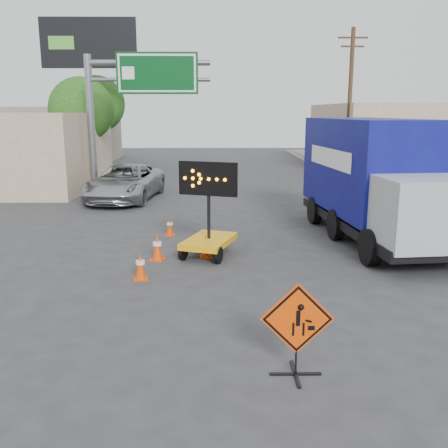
{
  "coord_description": "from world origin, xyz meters",
  "views": [
    {
      "loc": [
        -0.13,
        -7.56,
        4.07
      ],
      "look_at": [
        -0.0,
        3.34,
        1.61
      ],
      "focal_mm": 40.0,
      "sensor_mm": 36.0,
      "label": 1
    }
  ],
  "objects_px": {
    "construction_sign": "(297,327)",
    "arrow_board": "(209,235)",
    "box_truck": "(373,186)",
    "pickup_truck": "(125,182)"
  },
  "relations": [
    {
      "from": "construction_sign",
      "to": "arrow_board",
      "type": "height_order",
      "value": "arrow_board"
    },
    {
      "from": "box_truck",
      "to": "pickup_truck",
      "type": "bearing_deg",
      "value": 135.63
    },
    {
      "from": "construction_sign",
      "to": "box_truck",
      "type": "distance_m",
      "value": 9.45
    },
    {
      "from": "construction_sign",
      "to": "arrow_board",
      "type": "relative_size",
      "value": 0.56
    },
    {
      "from": "construction_sign",
      "to": "box_truck",
      "type": "xyz_separation_m",
      "value": [
        3.76,
        8.63,
        0.93
      ]
    },
    {
      "from": "arrow_board",
      "to": "box_truck",
      "type": "relative_size",
      "value": 0.33
    },
    {
      "from": "construction_sign",
      "to": "pickup_truck",
      "type": "bearing_deg",
      "value": 109.1
    },
    {
      "from": "construction_sign",
      "to": "box_truck",
      "type": "relative_size",
      "value": 0.18
    },
    {
      "from": "pickup_truck",
      "to": "box_truck",
      "type": "distance_m",
      "value": 12.01
    },
    {
      "from": "construction_sign",
      "to": "arrow_board",
      "type": "xyz_separation_m",
      "value": [
        -1.48,
        6.74,
        -0.2
      ]
    }
  ]
}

